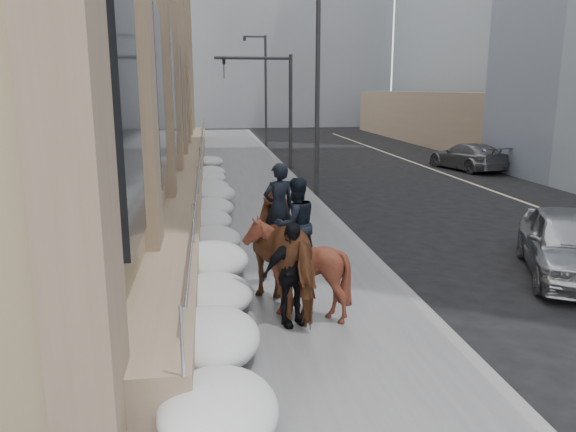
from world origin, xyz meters
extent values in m
plane|color=black|center=(0.00, 0.00, 0.00)|extent=(140.00, 140.00, 0.00)
cube|color=#555557|center=(0.00, 10.00, 0.06)|extent=(5.00, 80.00, 0.12)
cube|color=slate|center=(2.62, 10.00, 0.06)|extent=(0.24, 80.00, 0.12)
cube|color=#BFB78C|center=(10.50, 10.00, 0.01)|extent=(0.15, 70.00, 0.01)
cube|color=#856D56|center=(-2.25, 20.00, 0.45)|extent=(1.10, 44.00, 0.90)
cylinder|color=silver|center=(-1.80, 20.00, 1.35)|extent=(0.06, 42.00, 0.06)
cube|color=black|center=(-2.70, 13.00, 4.00)|extent=(0.20, 2.20, 4.50)
cube|color=slate|center=(4.00, 60.00, 14.00)|extent=(30.00, 12.00, 28.00)
cube|color=gray|center=(-6.00, 72.00, 10.00)|extent=(24.00, 12.00, 20.00)
cylinder|color=#2D2D30|center=(2.90, 14.00, 4.00)|extent=(0.18, 0.18, 8.00)
cylinder|color=#2D2D30|center=(2.90, 34.00, 4.00)|extent=(0.18, 0.18, 8.00)
cube|color=#2D2D30|center=(2.10, 34.00, 7.90)|extent=(1.60, 0.15, 0.12)
cylinder|color=#2D2D30|center=(1.40, 34.00, 7.75)|extent=(0.24, 0.24, 0.30)
cylinder|color=#2D2D30|center=(3.00, 22.00, 3.00)|extent=(0.20, 0.20, 6.00)
cylinder|color=#2D2D30|center=(1.00, 22.00, 5.80)|extent=(4.00, 0.16, 0.16)
imported|color=black|center=(-0.50, 22.00, 5.30)|extent=(0.18, 0.22, 1.10)
ellipsoid|color=silver|center=(-1.45, 0.00, 0.46)|extent=(1.50, 2.10, 0.68)
ellipsoid|color=silver|center=(-1.40, 4.00, 0.48)|extent=(1.60, 2.20, 0.72)
ellipsoid|color=silver|center=(-1.50, 8.00, 0.44)|extent=(1.40, 2.00, 0.64)
ellipsoid|color=silver|center=(-1.35, 12.00, 0.50)|extent=(1.70, 2.30, 0.76)
ellipsoid|color=silver|center=(-1.45, 16.00, 0.45)|extent=(1.50, 2.10, 0.66)
imported|color=#4C2916|center=(0.07, 1.92, 1.25)|extent=(2.01, 2.93, 2.26)
imported|color=black|center=(0.07, 2.07, 2.04)|extent=(0.73, 0.59, 1.72)
imported|color=#441E13|center=(0.11, 1.50, 1.03)|extent=(1.93, 2.04, 1.82)
imported|color=black|center=(0.11, 1.65, 1.84)|extent=(1.00, 0.89, 1.72)
imported|color=black|center=(-0.04, 1.09, 1.06)|extent=(1.19, 0.80, 1.88)
imported|color=#9B9DA2|center=(6.71, 3.14, 0.79)|extent=(3.54, 4.97, 1.57)
imported|color=#5B5D63|center=(12.23, 19.97, 0.72)|extent=(3.01, 5.25, 1.43)
camera|label=1|loc=(-1.42, -8.23, 4.26)|focal=35.00mm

